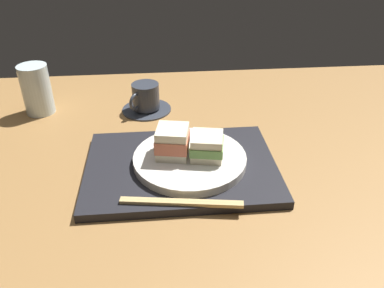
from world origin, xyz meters
TOP-DOWN VIEW (x-y plane):
  - ground_plane at (0.00, 0.00)cm, footprint 140.00×100.00cm
  - serving_tray at (-3.30, -5.17)cm, footprint 38.74×27.88cm
  - sandwich_plate at (-1.48, -4.97)cm, footprint 23.05×23.05cm
  - sandwich_near at (-4.88, -4.30)cm, footprint 7.48×7.65cm
  - sandwich_far at (1.91, -5.64)cm, footprint 7.58×7.76cm
  - chopsticks_pair at (-4.10, -17.71)cm, footprint 21.89×4.57cm
  - coffee_cup at (-10.66, 23.22)cm, footprint 13.00×13.00cm
  - drinking_glass at (-38.37, 24.90)cm, footprint 7.39×7.39cm

SIDE VIEW (x-z plane):
  - ground_plane at x=0.00cm, z-range -3.00..0.00cm
  - serving_tray at x=-3.30cm, z-range 0.00..1.78cm
  - chopsticks_pair at x=-4.10cm, z-range 1.78..2.48cm
  - sandwich_plate at x=-1.48cm, z-range 1.78..3.49cm
  - coffee_cup at x=-10.66cm, z-range -0.50..6.98cm
  - sandwich_far at x=1.91cm, z-range 3.49..8.47cm
  - drinking_glass at x=-38.37cm, z-range 0.00..12.84cm
  - sandwich_near at x=-4.88cm, z-range 3.49..9.66cm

